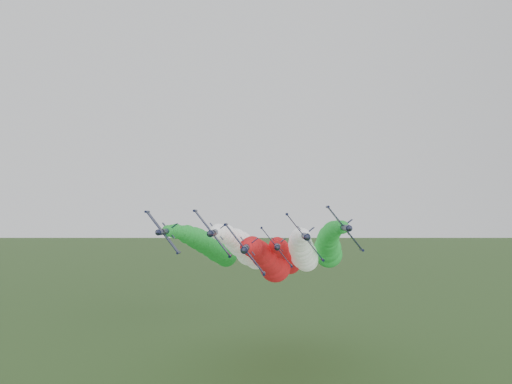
# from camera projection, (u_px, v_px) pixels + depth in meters

# --- Properties ---
(jet_lead) EXTENTS (14.74, 91.83, 21.26)m
(jet_lead) POSITION_uv_depth(u_px,v_px,m) (269.00, 261.00, 148.16)
(jet_lead) COLOR black
(jet_lead) RESTS_ON ground
(jet_inner_left) EXTENTS (13.64, 90.73, 20.16)m
(jet_inner_left) POSITION_uv_depth(u_px,v_px,m) (246.00, 249.00, 151.92)
(jet_inner_left) COLOR black
(jet_inner_left) RESTS_ON ground
(jet_inner_right) EXTENTS (13.71, 90.80, 20.23)m
(jet_inner_right) POSITION_uv_depth(u_px,v_px,m) (303.00, 252.00, 152.64)
(jet_inner_right) COLOR black
(jet_inner_right) RESTS_ON ground
(jet_outer_left) EXTENTS (13.69, 90.78, 20.21)m
(jet_outer_left) POSITION_uv_depth(u_px,v_px,m) (212.00, 247.00, 161.59)
(jet_outer_left) COLOR black
(jet_outer_left) RESTS_ON ground
(jet_outer_right) EXTENTS (14.43, 91.52, 20.95)m
(jet_outer_right) POSITION_uv_depth(u_px,v_px,m) (329.00, 246.00, 158.29)
(jet_outer_right) COLOR black
(jet_outer_right) RESTS_ON ground
(jet_trail) EXTENTS (13.75, 90.84, 20.27)m
(jet_trail) POSITION_uv_depth(u_px,v_px,m) (285.00, 257.00, 170.13)
(jet_trail) COLOR black
(jet_trail) RESTS_ON ground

